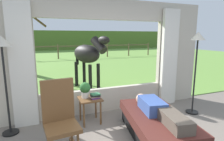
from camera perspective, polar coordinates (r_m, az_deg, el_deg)
back_wall_with_window at (r=4.23m, az=-2.30°, el=3.72°), size 5.20×0.12×2.55m
curtain_panel_left at (r=3.88m, az=-25.83°, el=1.30°), size 0.44×0.10×2.40m
curtain_panel_right at (r=4.94m, az=17.14°, el=3.67°), size 0.44×0.10×2.40m
outdoor_pasture_lawn at (r=15.03m, az=-16.18°, el=3.50°), size 36.00×21.68×0.02m
distant_hill_ridge at (r=24.75m, az=-18.60°, el=8.76°), size 36.00×2.00×2.40m
recliner_sofa at (r=3.47m, az=13.34°, el=-15.97°), size 1.20×1.84×0.42m
reclining_person at (r=3.31m, az=14.06°, el=-11.59°), size 0.45×1.43×0.22m
rocking_chair at (r=2.96m, az=-15.61°, el=-13.93°), size 0.52×0.72×1.12m
side_table at (r=3.84m, az=-6.77°, el=-9.74°), size 0.44×0.44×0.52m
potted_plant at (r=3.79m, az=-8.27°, el=-5.64°), size 0.22×0.22×0.32m
book_stack at (r=3.76m, az=-5.21°, el=-7.79°), size 0.21×0.17×0.10m
floor_lamp_left at (r=3.65m, az=-30.56°, el=3.89°), size 0.32×0.32×1.76m
floor_lamp_right at (r=4.48m, az=24.67°, el=6.22°), size 0.32×0.32×1.84m
horse at (r=6.16m, az=-7.41°, el=4.91°), size 0.96×1.80×1.73m
pasture_tree at (r=8.94m, az=-24.09°, el=6.92°), size 1.34×1.27×2.88m
pasture_fence_line at (r=14.78m, az=-16.25°, el=6.25°), size 16.10×0.10×1.10m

